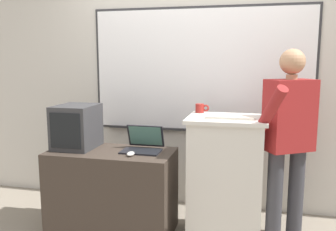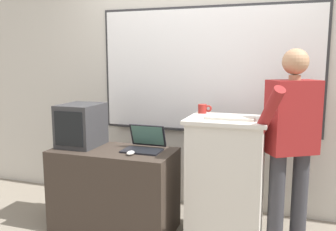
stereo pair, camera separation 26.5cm
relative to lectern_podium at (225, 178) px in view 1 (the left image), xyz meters
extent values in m
cube|color=beige|center=(-0.40, 0.70, 0.87)|extent=(6.40, 0.12, 2.79)
cube|color=#2D2D30|center=(-0.32, 0.63, 0.89)|extent=(2.22, 0.02, 1.25)
cube|color=white|center=(-0.32, 0.63, 0.89)|extent=(2.17, 0.02, 1.20)
cube|color=#2D2D30|center=(-0.32, 0.61, 0.28)|extent=(1.96, 0.04, 0.02)
cube|color=beige|center=(0.00, 0.00, -0.02)|extent=(0.60, 0.48, 1.02)
cube|color=beige|center=(0.00, 0.00, 0.51)|extent=(0.65, 0.53, 0.03)
cube|color=#382D26|center=(-0.98, -0.12, -0.16)|extent=(1.09, 0.53, 0.74)
cylinder|color=#333338|center=(0.41, 0.03, -0.14)|extent=(0.13, 0.13, 0.78)
cylinder|color=#333338|center=(0.59, 0.14, -0.14)|extent=(0.13, 0.13, 0.78)
cube|color=maroon|center=(0.50, 0.09, 0.55)|extent=(0.44, 0.39, 0.59)
cylinder|color=tan|center=(0.50, 0.09, 0.86)|extent=(0.09, 0.09, 0.04)
sphere|color=tan|center=(0.50, 0.09, 0.98)|extent=(0.20, 0.20, 0.20)
cylinder|color=maroon|center=(0.31, -0.20, 0.58)|extent=(0.29, 0.39, 0.49)
cylinder|color=maroon|center=(0.69, 0.20, 0.52)|extent=(0.08, 0.08, 0.56)
cube|color=black|center=(-0.72, -0.11, 0.22)|extent=(0.33, 0.21, 0.01)
cube|color=black|center=(-0.72, 0.04, 0.32)|extent=(0.33, 0.09, 0.20)
cube|color=#4C7A6B|center=(-0.72, 0.03, 0.33)|extent=(0.29, 0.07, 0.18)
cube|color=beige|center=(0.03, -0.07, 0.53)|extent=(0.39, 0.13, 0.02)
ellipsoid|color=silver|center=(-0.76, -0.23, 0.23)|extent=(0.06, 0.10, 0.03)
cube|color=#333335|center=(-1.33, -0.07, 0.40)|extent=(0.34, 0.40, 0.39)
cube|color=black|center=(-1.33, -0.28, 0.40)|extent=(0.28, 0.01, 0.30)
cylinder|color=maroon|center=(-0.26, 0.20, 0.56)|extent=(0.08, 0.08, 0.08)
torus|color=maroon|center=(-0.20, 0.20, 0.57)|extent=(0.06, 0.02, 0.06)
camera|label=1|loc=(0.19, -2.94, 1.00)|focal=38.00mm
camera|label=2|loc=(0.45, -2.86, 1.00)|focal=38.00mm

